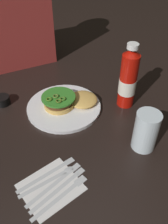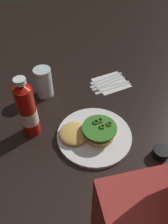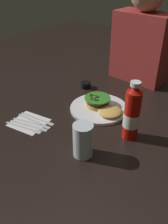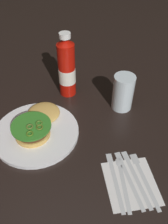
{
  "view_description": "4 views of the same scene",
  "coord_description": "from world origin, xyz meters",
  "px_view_note": "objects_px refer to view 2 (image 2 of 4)",
  "views": [
    {
      "loc": [
        -0.25,
        -0.6,
        0.6
      ],
      "look_at": [
        0.03,
        -0.05,
        0.07
      ],
      "focal_mm": 37.71,
      "sensor_mm": 36.0,
      "label": 1
    },
    {
      "loc": [
        0.16,
        0.58,
        0.67
      ],
      "look_at": [
        0.02,
        -0.02,
        0.04
      ],
      "focal_mm": 34.45,
      "sensor_mm": 36.0,
      "label": 2
    },
    {
      "loc": [
        0.64,
        -0.74,
        0.65
      ],
      "look_at": [
        0.01,
        -0.04,
        0.05
      ],
      "focal_mm": 38.55,
      "sensor_mm": 36.0,
      "label": 3
    },
    {
      "loc": [
        -0.53,
        -0.12,
        0.62
      ],
      "look_at": [
        0.03,
        -0.08,
        0.09
      ],
      "focal_mm": 37.97,
      "sensor_mm": 36.0,
      "label": 4
    }
  ],
  "objects_px": {
    "water_glass": "(44,82)",
    "table_knife": "(105,81)",
    "dinner_plate": "(95,135)",
    "burger_sandwich": "(90,132)",
    "steak_knife": "(107,84)",
    "butter_knife": "(111,88)",
    "condiment_cup": "(161,153)",
    "napkin": "(111,83)",
    "ketchup_bottle": "(28,111)",
    "fork_utensil": "(104,79)",
    "spoon_utensil": "(108,86)"
  },
  "relations": [
    {
      "from": "water_glass",
      "to": "table_knife",
      "type": "height_order",
      "value": "water_glass"
    },
    {
      "from": "burger_sandwich",
      "to": "steak_knife",
      "type": "relative_size",
      "value": 1.13
    },
    {
      "from": "dinner_plate",
      "to": "fork_utensil",
      "type": "distance_m",
      "value": 0.37
    },
    {
      "from": "table_knife",
      "to": "spoon_utensil",
      "type": "bearing_deg",
      "value": 98.11
    },
    {
      "from": "napkin",
      "to": "table_knife",
      "type": "xyz_separation_m",
      "value": [
        0.03,
        -0.01,
        0.0
      ]
    },
    {
      "from": "ketchup_bottle",
      "to": "water_glass",
      "type": "bearing_deg",
      "value": -108.56
    },
    {
      "from": "ketchup_bottle",
      "to": "fork_utensil",
      "type": "distance_m",
      "value": 0.47
    },
    {
      "from": "ketchup_bottle",
      "to": "fork_utensil",
      "type": "bearing_deg",
      "value": -144.69
    },
    {
      "from": "dinner_plate",
      "to": "burger_sandwich",
      "type": "relative_size",
      "value": 1.33
    },
    {
      "from": "ketchup_bottle",
      "to": "fork_utensil",
      "type": "xyz_separation_m",
      "value": [
        -0.38,
        -0.27,
        -0.11
      ]
    },
    {
      "from": "steak_knife",
      "to": "butter_knife",
      "type": "xyz_separation_m",
      "value": [
        -0.01,
        0.04,
        0.0
      ]
    },
    {
      "from": "dinner_plate",
      "to": "burger_sandwich",
      "type": "bearing_deg",
      "value": -0.59
    },
    {
      "from": "fork_utensil",
      "to": "table_knife",
      "type": "xyz_separation_m",
      "value": [
        0.0,
        0.02,
        0.0
      ]
    },
    {
      "from": "water_glass",
      "to": "butter_knife",
      "type": "height_order",
      "value": "water_glass"
    },
    {
      "from": "condiment_cup",
      "to": "burger_sandwich",
      "type": "bearing_deg",
      "value": -30.86
    },
    {
      "from": "burger_sandwich",
      "to": "napkin",
      "type": "height_order",
      "value": "burger_sandwich"
    },
    {
      "from": "burger_sandwich",
      "to": "spoon_utensil",
      "type": "distance_m",
      "value": 0.33
    },
    {
      "from": "water_glass",
      "to": "butter_knife",
      "type": "relative_size",
      "value": 0.71
    },
    {
      "from": "fork_utensil",
      "to": "spoon_utensil",
      "type": "bearing_deg",
      "value": 93.77
    },
    {
      "from": "burger_sandwich",
      "to": "spoon_utensil",
      "type": "relative_size",
      "value": 1.21
    },
    {
      "from": "ketchup_bottle",
      "to": "steak_knife",
      "type": "xyz_separation_m",
      "value": [
        -0.38,
        -0.22,
        -0.11
      ]
    },
    {
      "from": "napkin",
      "to": "fork_utensil",
      "type": "xyz_separation_m",
      "value": [
        0.03,
        -0.04,
        0.0
      ]
    },
    {
      "from": "fork_utensil",
      "to": "table_knife",
      "type": "relative_size",
      "value": 0.97
    },
    {
      "from": "burger_sandwich",
      "to": "ketchup_bottle",
      "type": "distance_m",
      "value": 0.24
    },
    {
      "from": "ketchup_bottle",
      "to": "condiment_cup",
      "type": "bearing_deg",
      "value": 154.03
    },
    {
      "from": "fork_utensil",
      "to": "condiment_cup",
      "type": "bearing_deg",
      "value": 98.18
    },
    {
      "from": "dinner_plate",
      "to": "steak_knife",
      "type": "xyz_separation_m",
      "value": [
        -0.14,
        -0.3,
        -0.0
      ]
    },
    {
      "from": "water_glass",
      "to": "steak_knife",
      "type": "relative_size",
      "value": 0.72
    },
    {
      "from": "water_glass",
      "to": "table_knife",
      "type": "relative_size",
      "value": 0.72
    },
    {
      "from": "ketchup_bottle",
      "to": "water_glass",
      "type": "distance_m",
      "value": 0.23
    },
    {
      "from": "steak_knife",
      "to": "spoon_utensil",
      "type": "distance_m",
      "value": 0.02
    },
    {
      "from": "napkin",
      "to": "dinner_plate",
      "type": "bearing_deg",
      "value": 61.78
    },
    {
      "from": "fork_utensil",
      "to": "steak_knife",
      "type": "distance_m",
      "value": 0.04
    },
    {
      "from": "burger_sandwich",
      "to": "butter_knife",
      "type": "relative_size",
      "value": 1.12
    },
    {
      "from": "spoon_utensil",
      "to": "butter_knife",
      "type": "distance_m",
      "value": 0.02
    },
    {
      "from": "condiment_cup",
      "to": "napkin",
      "type": "xyz_separation_m",
      "value": [
        0.04,
        -0.45,
        -0.02
      ]
    },
    {
      "from": "fork_utensil",
      "to": "dinner_plate",
      "type": "bearing_deg",
      "value": 68.15
    },
    {
      "from": "burger_sandwich",
      "to": "fork_utensil",
      "type": "height_order",
      "value": "burger_sandwich"
    },
    {
      "from": "dinner_plate",
      "to": "butter_knife",
      "type": "xyz_separation_m",
      "value": [
        -0.15,
        -0.26,
        -0.0
      ]
    },
    {
      "from": "water_glass",
      "to": "dinner_plate",
      "type": "bearing_deg",
      "value": 118.79
    },
    {
      "from": "ketchup_bottle",
      "to": "table_knife",
      "type": "xyz_separation_m",
      "value": [
        -0.38,
        -0.24,
        -0.11
      ]
    },
    {
      "from": "water_glass",
      "to": "condiment_cup",
      "type": "xyz_separation_m",
      "value": [
        -0.37,
        0.44,
        -0.05
      ]
    },
    {
      "from": "dinner_plate",
      "to": "butter_knife",
      "type": "height_order",
      "value": "dinner_plate"
    },
    {
      "from": "spoon_utensil",
      "to": "fork_utensil",
      "type": "bearing_deg",
      "value": -86.23
    },
    {
      "from": "table_knife",
      "to": "spoon_utensil",
      "type": "height_order",
      "value": "same"
    },
    {
      "from": "burger_sandwich",
      "to": "water_glass",
      "type": "bearing_deg",
      "value": -64.36
    },
    {
      "from": "ketchup_bottle",
      "to": "fork_utensil",
      "type": "relative_size",
      "value": 1.38
    },
    {
      "from": "burger_sandwich",
      "to": "steak_knife",
      "type": "bearing_deg",
      "value": -118.41
    },
    {
      "from": "water_glass",
      "to": "butter_knife",
      "type": "distance_m",
      "value": 0.32
    },
    {
      "from": "fork_utensil",
      "to": "butter_knife",
      "type": "bearing_deg",
      "value": 98.33
    }
  ]
}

